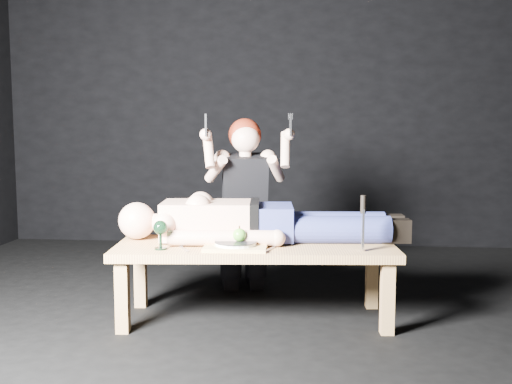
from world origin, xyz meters
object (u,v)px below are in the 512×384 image
(lying_man, at_px, (264,217))
(goblet, at_px, (161,235))
(carving_knife, at_px, (363,223))
(kneeling_woman, at_px, (244,203))
(table, at_px, (255,282))
(serving_tray, at_px, (236,247))

(lying_man, height_order, goblet, lying_man)
(goblet, bearing_deg, carving_knife, 3.13)
(kneeling_woman, height_order, carving_knife, kneeling_woman)
(table, relative_size, serving_tray, 4.62)
(table, height_order, lying_man, lying_man)
(lying_man, relative_size, carving_knife, 5.63)
(table, bearing_deg, lying_man, 67.98)
(lying_man, distance_m, carving_knife, 0.63)
(kneeling_woman, relative_size, carving_knife, 3.94)
(lying_man, xyz_separation_m, serving_tray, (-0.14, -0.28, -0.13))
(kneeling_woman, bearing_deg, table, -89.45)
(serving_tray, distance_m, goblet, 0.42)
(kneeling_woman, bearing_deg, goblet, -126.17)
(serving_tray, distance_m, carving_knife, 0.72)
(table, bearing_deg, kneeling_woman, 97.93)
(lying_man, relative_size, goblet, 10.64)
(table, xyz_separation_m, carving_knife, (0.61, -0.14, 0.38))
(lying_man, bearing_deg, carving_knife, -30.61)
(serving_tray, bearing_deg, kneeling_woman, 93.25)
(serving_tray, bearing_deg, lying_man, 63.52)
(kneeling_woman, relative_size, serving_tray, 3.50)
(lying_man, height_order, kneeling_woman, kneeling_woman)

